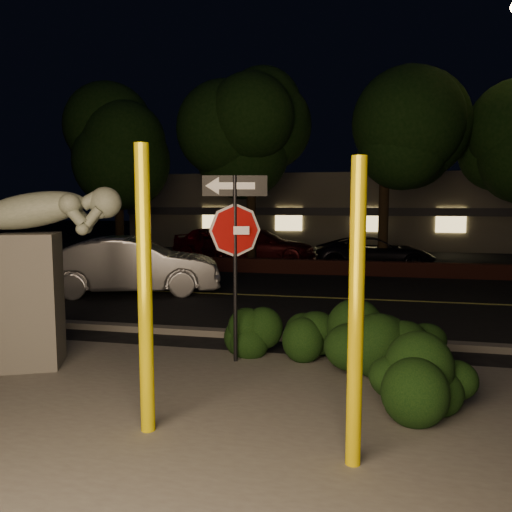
{
  "coord_description": "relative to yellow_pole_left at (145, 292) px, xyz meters",
  "views": [
    {
      "loc": [
        1.73,
        -5.88,
        2.5
      ],
      "look_at": [
        0.02,
        2.21,
        1.6
      ],
      "focal_mm": 35.0,
      "sensor_mm": 36.0,
      "label": 1
    }
  ],
  "objects": [
    {
      "name": "hedge_far_right",
      "position": [
        3.06,
        1.05,
        -1.09
      ],
      "size": [
        1.55,
        1.26,
        0.93
      ],
      "primitive_type": "ellipsoid",
      "rotation": [
        0.0,
        0.0,
        -0.37
      ],
      "color": "black",
      "rests_on": "ground"
    },
    {
      "name": "brick_wall",
      "position": [
        0.5,
        12.32,
        -1.3
      ],
      "size": [
        40.0,
        0.35,
        0.5
      ],
      "primitive_type": "cube",
      "color": "#4C1F18",
      "rests_on": "ground"
    },
    {
      "name": "building",
      "position": [
        0.5,
        26.01,
        0.45
      ],
      "size": [
        22.0,
        10.2,
        4.0
      ],
      "color": "#656151",
      "rests_on": "ground"
    },
    {
      "name": "yellow_pole_right",
      "position": [
        2.2,
        -0.25,
        -0.1
      ],
      "size": [
        0.15,
        0.15,
        2.91
      ],
      "primitive_type": "cylinder",
      "color": "yellow",
      "rests_on": "ground"
    },
    {
      "name": "tree_far_b",
      "position": [
        -2.0,
        14.22,
        4.5
      ],
      "size": [
        5.2,
        5.2,
        8.41
      ],
      "color": "black",
      "rests_on": "ground"
    },
    {
      "name": "parking_lot",
      "position": [
        0.5,
        18.02,
        -1.55
      ],
      "size": [
        40.0,
        12.0,
        0.01
      ],
      "primitive_type": "cube",
      "color": "black",
      "rests_on": "ground"
    },
    {
      "name": "tree_far_c",
      "position": [
        3.0,
        13.82,
        4.11
      ],
      "size": [
        4.8,
        4.8,
        7.84
      ],
      "color": "black",
      "rests_on": "ground"
    },
    {
      "name": "curb",
      "position": [
        0.5,
        3.92,
        -1.49
      ],
      "size": [
        80.0,
        0.25,
        0.12
      ],
      "primitive_type": "cube",
      "color": "#4C4944",
      "rests_on": "ground"
    },
    {
      "name": "signpost",
      "position": [
        0.35,
        2.5,
        0.51
      ],
      "size": [
        0.96,
        0.24,
        2.9
      ],
      "rotation": [
        0.0,
        0.0,
        0.22
      ],
      "color": "black",
      "rests_on": "ground"
    },
    {
      "name": "lane_marking",
      "position": [
        0.5,
        8.02,
        -1.53
      ],
      "size": [
        80.0,
        0.12,
        0.0
      ],
      "primitive_type": "cube",
      "color": "#C8C750",
      "rests_on": "road"
    },
    {
      "name": "road",
      "position": [
        0.5,
        8.02,
        -1.55
      ],
      "size": [
        80.0,
        8.0,
        0.01
      ],
      "primitive_type": "cube",
      "color": "black",
      "rests_on": "ground"
    },
    {
      "name": "yellow_pole_left",
      "position": [
        0.0,
        0.0,
        0.0
      ],
      "size": [
        0.16,
        0.16,
        3.1
      ],
      "primitive_type": "cylinder",
      "color": "yellow",
      "rests_on": "ground"
    },
    {
      "name": "hedge_right",
      "position": [
        2.64,
        2.41,
        -0.99
      ],
      "size": [
        1.91,
        1.43,
        1.11
      ],
      "primitive_type": "ellipsoid",
      "rotation": [
        0.0,
        0.0,
        -0.34
      ],
      "color": "black",
      "rests_on": "ground"
    },
    {
      "name": "sculpture",
      "position": [
        -2.55,
        1.68,
        0.13
      ],
      "size": [
        2.48,
        1.56,
        2.73
      ],
      "rotation": [
        0.0,
        0.0,
        0.4
      ],
      "color": "#4C4944",
      "rests_on": "ground"
    },
    {
      "name": "silver_sedan",
      "position": [
        -3.84,
        7.59,
        -0.78
      ],
      "size": [
        4.98,
        3.07,
        1.55
      ],
      "primitive_type": "imported",
      "rotation": [
        0.0,
        0.0,
        1.9
      ],
      "color": "#ACADB1",
      "rests_on": "ground"
    },
    {
      "name": "tree_far_a",
      "position": [
        -7.5,
        14.02,
        3.79
      ],
      "size": [
        4.6,
        4.6,
        7.43
      ],
      "color": "black",
      "rests_on": "ground"
    },
    {
      "name": "hedge_center",
      "position": [
        0.99,
        2.91,
        -1.06
      ],
      "size": [
        1.9,
        0.9,
        0.98
      ],
      "primitive_type": "ellipsoid",
      "rotation": [
        0.0,
        0.0,
        -0.01
      ],
      "color": "black",
      "rests_on": "ground"
    },
    {
      "name": "ground",
      "position": [
        0.5,
        11.02,
        -1.55
      ],
      "size": [
        90.0,
        90.0,
        0.0
      ],
      "primitive_type": "plane",
      "color": "black",
      "rests_on": "ground"
    },
    {
      "name": "parked_car_red",
      "position": [
        -3.92,
        16.2,
        -0.84
      ],
      "size": [
        4.53,
        3.04,
        1.43
      ],
      "primitive_type": "imported",
      "rotation": [
        0.0,
        0.0,
        1.22
      ],
      "color": "maroon",
      "rests_on": "ground"
    },
    {
      "name": "parked_car_darkred",
      "position": [
        -1.92,
        15.35,
        -0.86
      ],
      "size": [
        4.76,
        1.97,
        1.38
      ],
      "primitive_type": "imported",
      "rotation": [
        0.0,
        0.0,
        1.56
      ],
      "color": "#410B0E",
      "rests_on": "ground"
    },
    {
      "name": "patio",
      "position": [
        0.5,
        0.02,
        -1.54
      ],
      "size": [
        14.0,
        6.0,
        0.02
      ],
      "primitive_type": "cube",
      "color": "#4C4944",
      "rests_on": "ground"
    },
    {
      "name": "parked_car_dark",
      "position": [
        2.71,
        14.1,
        -0.94
      ],
      "size": [
        4.6,
        2.57,
        1.22
      ],
      "primitive_type": "imported",
      "rotation": [
        0.0,
        0.0,
        1.7
      ],
      "color": "black",
      "rests_on": "ground"
    }
  ]
}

